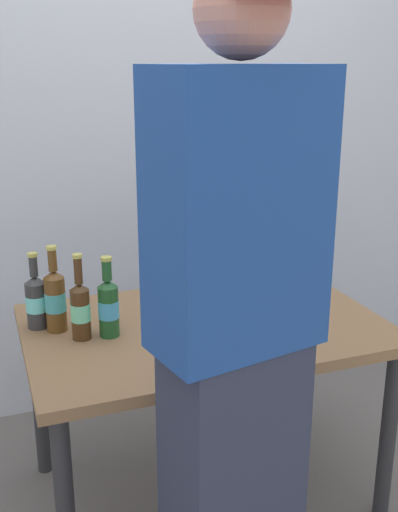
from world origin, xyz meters
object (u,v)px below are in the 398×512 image
beer_bottle_green (80,308)px  laptop (225,293)px  person_figure (235,336)px  beer_bottle_amber (108,306)px  beer_bottle_brown (55,299)px  beer_bottle_dark (36,300)px

beer_bottle_green → laptop: bearing=10.2°
laptop → beer_bottle_green: bearing=-169.8°
person_figure → beer_bottle_amber: bearing=107.6°
beer_bottle_brown → beer_bottle_dark: (-0.06, 0.05, -0.02)m
beer_bottle_brown → person_figure: (0.35, -0.72, 0.12)m
beer_bottle_brown → beer_bottle_dark: 0.08m
laptop → beer_bottle_amber: beer_bottle_amber is taller
beer_bottle_amber → beer_bottle_dark: beer_bottle_amber is taller
beer_bottle_amber → beer_bottle_green: bearing=174.1°
beer_bottle_brown → beer_bottle_amber: beer_bottle_brown is taller
laptop → beer_bottle_dark: (-0.68, 0.04, 0.05)m
laptop → beer_bottle_amber: bearing=-166.7°
beer_bottle_brown → laptop: bearing=0.5°
person_figure → beer_bottle_green: bearing=114.7°
beer_bottle_green → beer_bottle_dark: 0.19m
beer_bottle_green → beer_bottle_dark: beer_bottle_green is taller
beer_bottle_brown → beer_bottle_amber: bearing=-33.2°
laptop → beer_bottle_brown: beer_bottle_brown is taller
person_figure → beer_bottle_brown: bearing=116.3°
beer_bottle_green → beer_bottle_dark: bearing=131.4°
beer_bottle_brown → beer_bottle_amber: size_ratio=1.09×
beer_bottle_amber → laptop: bearing=13.3°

